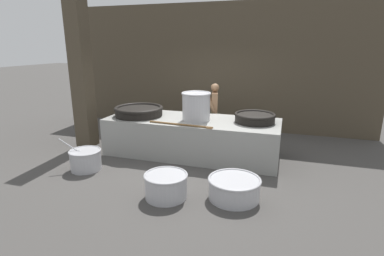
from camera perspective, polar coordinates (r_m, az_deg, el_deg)
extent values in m
plane|color=#474442|center=(7.06, 0.00, -4.98)|extent=(60.00, 60.00, 0.00)
cube|color=#4C4233|center=(9.14, 5.02, 11.42)|extent=(8.96, 0.24, 3.66)
cube|color=#4C4233|center=(7.79, -20.34, 9.83)|extent=(0.40, 0.40, 3.66)
cube|color=gray|center=(6.93, 0.00, -1.69)|extent=(3.92, 1.42, 0.85)
cylinder|color=black|center=(7.23, -10.08, 3.01)|extent=(1.11, 1.11, 0.18)
torus|color=black|center=(7.21, -10.11, 3.70)|extent=(1.15, 1.15, 0.09)
cylinder|color=black|center=(6.64, 11.87, 1.77)|extent=(0.86, 0.86, 0.17)
torus|color=black|center=(6.63, 11.91, 2.48)|extent=(0.89, 0.89, 0.07)
cylinder|color=#B7B7BC|center=(6.64, 0.80, 4.03)|extent=(0.61, 0.61, 0.61)
torus|color=#B7B7BC|center=(6.59, 0.81, 6.61)|extent=(0.66, 0.66, 0.04)
cylinder|color=brown|center=(6.27, -2.29, 0.68)|extent=(1.43, 0.14, 0.04)
cube|color=brown|center=(6.05, 3.38, 0.01)|extent=(0.13, 0.11, 0.02)
cylinder|color=#8C6647|center=(7.86, 4.24, 0.00)|extent=(0.11, 0.11, 0.75)
cylinder|color=#8C6647|center=(8.02, 4.25, 0.31)|extent=(0.11, 0.11, 0.75)
cube|color=#4C663F|center=(7.90, 4.26, 1.21)|extent=(0.23, 0.26, 0.49)
cube|color=#8C6647|center=(7.79, 4.34, 4.79)|extent=(0.25, 0.48, 0.56)
cylinder|color=#8C6647|center=(7.57, 3.62, 4.47)|extent=(0.32, 0.16, 0.51)
cylinder|color=#8C6647|center=(8.02, 3.67, 5.10)|extent=(0.32, 0.16, 0.51)
sphere|color=#8C6647|center=(7.73, 4.40, 7.67)|extent=(0.21, 0.21, 0.21)
cylinder|color=#B7B7BC|center=(6.52, -19.59, -5.80)|extent=(0.61, 0.61, 0.40)
torus|color=#B7B7BC|center=(6.46, -19.75, -4.12)|extent=(0.64, 0.64, 0.03)
cylinder|color=#6B9347|center=(6.49, -19.66, -5.05)|extent=(0.54, 0.54, 0.10)
sphere|color=#B7B7BC|center=(6.51, -20.60, -4.36)|extent=(0.11, 0.11, 0.11)
cylinder|color=#B7B7BC|center=(6.54, -22.34, -3.14)|extent=(0.41, 0.13, 0.30)
cylinder|color=#B7B7BC|center=(5.11, 8.02, -11.43)|extent=(0.84, 0.84, 0.34)
torus|color=#B7B7BC|center=(5.03, 8.10, -9.69)|extent=(0.88, 0.88, 0.04)
cylinder|color=tan|center=(5.07, 8.06, -10.65)|extent=(0.74, 0.74, 0.09)
cylinder|color=#B7B7BC|center=(5.11, -4.97, -10.98)|extent=(0.70, 0.70, 0.40)
torus|color=#B7B7BC|center=(5.02, -5.03, -8.93)|extent=(0.74, 0.74, 0.04)
cylinder|color=orange|center=(5.07, -5.00, -10.07)|extent=(0.62, 0.62, 0.10)
cylinder|color=orange|center=(4.94, -6.95, -10.00)|extent=(0.04, 0.03, 0.03)
cylinder|color=orange|center=(5.07, -7.45, -9.27)|extent=(0.07, 0.06, 0.03)
cylinder|color=orange|center=(5.18, -6.94, -8.68)|extent=(0.07, 0.07, 0.04)
cylinder|color=orange|center=(5.17, -6.07, -8.72)|extent=(0.06, 0.06, 0.03)
cylinder|color=orange|center=(5.02, -4.14, -9.48)|extent=(0.03, 0.03, 0.03)
cylinder|color=orange|center=(5.07, -2.88, -9.20)|extent=(0.06, 0.04, 0.03)
cylinder|color=orange|center=(4.90, -3.51, -10.13)|extent=(0.03, 0.05, 0.02)
cylinder|color=orange|center=(5.05, -5.21, -9.32)|extent=(0.05, 0.04, 0.03)
cylinder|color=orange|center=(4.99, -3.17, -9.68)|extent=(0.03, 0.05, 0.02)
cylinder|color=orange|center=(5.04, -7.54, -9.39)|extent=(0.06, 0.06, 0.04)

